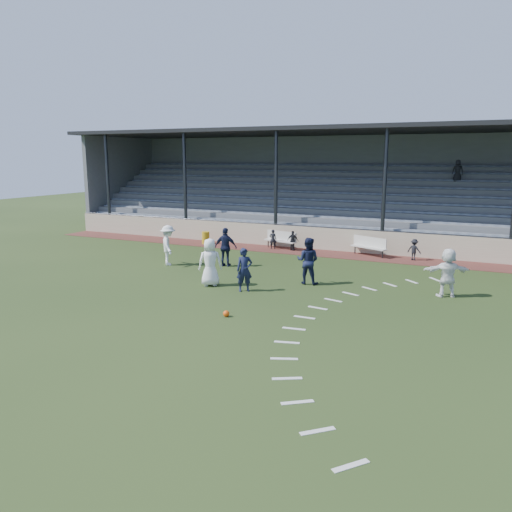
{
  "coord_description": "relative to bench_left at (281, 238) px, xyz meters",
  "views": [
    {
      "loc": [
        7.79,
        -14.37,
        5.01
      ],
      "look_at": [
        0.0,
        2.5,
        1.3
      ],
      "focal_mm": 35.0,
      "sensor_mm": 36.0,
      "label": 1
    }
  ],
  "objects": [
    {
      "name": "ground",
      "position": [
        2.34,
        -10.87,
        -0.58
      ],
      "size": [
        90.0,
        90.0,
        0.0
      ],
      "primitive_type": "plane",
      "color": "#243616",
      "rests_on": "ground"
    },
    {
      "name": "cinder_track",
      "position": [
        2.34,
        -0.37,
        -0.57
      ],
      "size": [
        34.0,
        2.0,
        0.02
      ],
      "primitive_type": "cube",
      "color": "#4E241F",
      "rests_on": "ground"
    },
    {
      "name": "retaining_wall",
      "position": [
        2.34,
        0.68,
        0.02
      ],
      "size": [
        34.0,
        0.18,
        1.2
      ],
      "primitive_type": "cube",
      "color": "#C5B497",
      "rests_on": "ground"
    },
    {
      "name": "bench_left",
      "position": [
        0.0,
        0.0,
        0.0
      ],
      "size": [
        2.03,
        0.99,
        0.95
      ],
      "rotation": [
        0.0,
        0.0,
        -0.28
      ],
      "color": "beige",
      "rests_on": "cinder_track"
    },
    {
      "name": "bench_right",
      "position": [
        4.86,
        0.04,
        0.0
      ],
      "size": [
        1.99,
        1.23,
        0.95
      ],
      "rotation": [
        0.0,
        0.0,
        -0.41
      ],
      "color": "beige",
      "rests_on": "cinder_track"
    },
    {
      "name": "trash_bin",
      "position": [
        -4.54,
        -0.47,
        -0.21
      ],
      "size": [
        0.44,
        0.44,
        0.71
      ],
      "primitive_type": "cylinder",
      "color": "#BF9516",
      "rests_on": "cinder_track"
    },
    {
      "name": "football",
      "position": [
        2.89,
        -11.84,
        -0.48
      ],
      "size": [
        0.2,
        0.2,
        0.2
      ],
      "primitive_type": "sphere",
      "color": "#EC500D",
      "rests_on": "ground"
    },
    {
      "name": "player_white_lead",
      "position": [
        0.48,
        -8.64,
        0.36
      ],
      "size": [
        1.1,
        0.99,
        1.89
      ],
      "primitive_type": "imported",
      "rotation": [
        0.0,
        0.0,
        3.68
      ],
      "color": "white",
      "rests_on": "ground"
    },
    {
      "name": "player_navy_lead",
      "position": [
        2.07,
        -8.81,
        0.24
      ],
      "size": [
        0.72,
        0.67,
        1.65
      ],
      "primitive_type": "imported",
      "rotation": [
        0.0,
        0.0,
        0.6
      ],
      "color": "#131835",
      "rests_on": "ground"
    },
    {
      "name": "player_navy_mid",
      "position": [
        3.87,
        -6.74,
        0.35
      ],
      "size": [
        0.95,
        0.76,
        1.87
      ],
      "primitive_type": "imported",
      "rotation": [
        0.0,
        0.0,
        3.2
      ],
      "color": "#131835",
      "rests_on": "ground"
    },
    {
      "name": "player_white_wing",
      "position": [
        -3.22,
        -6.13,
        0.36
      ],
      "size": [
        1.3,
        1.38,
        1.88
      ],
      "primitive_type": "imported",
      "rotation": [
        0.0,
        0.0,
        2.24
      ],
      "color": "white",
      "rests_on": "ground"
    },
    {
      "name": "player_navy_wing",
      "position": [
        -0.64,
        -5.25,
        0.32
      ],
      "size": [
        1.11,
        0.59,
        1.8
      ],
      "primitive_type": "imported",
      "rotation": [
        0.0,
        0.0,
        3.29
      ],
      "color": "#131835",
      "rests_on": "ground"
    },
    {
      "name": "player_white_back",
      "position": [
        9.07,
        -6.4,
        0.31
      ],
      "size": [
        1.74,
        1.14,
        1.79
      ],
      "primitive_type": "imported",
      "rotation": [
        0.0,
        0.0,
        3.55
      ],
      "color": "white",
      "rests_on": "ground"
    },
    {
      "name": "sub_left_near",
      "position": [
        -0.34,
        -0.37,
        -0.02
      ],
      "size": [
        0.45,
        0.36,
        1.08
      ],
      "primitive_type": "imported",
      "rotation": [
        0.0,
        0.0,
        3.42
      ],
      "color": "black",
      "rests_on": "cinder_track"
    },
    {
      "name": "sub_left_far",
      "position": [
        0.82,
        -0.32,
        -0.03
      ],
      "size": [
        0.64,
        0.28,
        1.07
      ],
      "primitive_type": "imported",
      "rotation": [
        0.0,
        0.0,
        3.17
      ],
      "color": "black",
      "rests_on": "cinder_track"
    },
    {
      "name": "sub_right",
      "position": [
        7.11,
        -0.22,
        -0.04
      ],
      "size": [
        0.75,
        0.55,
        1.04
      ],
      "primitive_type": "imported",
      "rotation": [
        0.0,
        0.0,
        2.87
      ],
      "color": "black",
      "rests_on": "cinder_track"
    },
    {
      "name": "grandstand",
      "position": [
        2.35,
        5.39,
        1.62
      ],
      "size": [
        34.6,
        9.0,
        6.61
      ],
      "color": "slate",
      "rests_on": "ground"
    },
    {
      "name": "penalty_arc",
      "position": [
        6.46,
        -10.87,
        -0.58
      ],
      "size": [
        3.89,
        14.63,
        0.01
      ],
      "color": "silver",
      "rests_on": "ground"
    }
  ]
}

